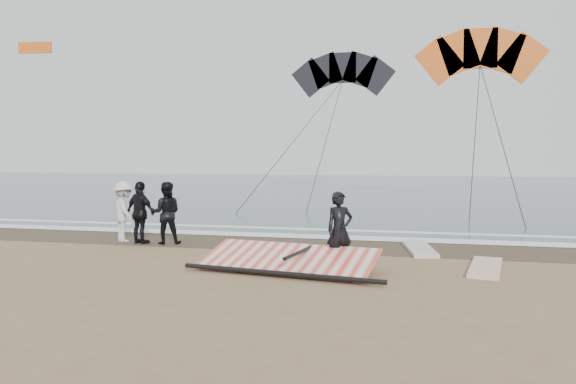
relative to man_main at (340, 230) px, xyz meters
name	(u,v)px	position (x,y,z in m)	size (l,w,h in m)	color
ground	(320,280)	(-0.19, -1.38, -0.87)	(120.00, 120.00, 0.00)	#8C704C
sea	(395,188)	(-0.19, 31.62, -0.86)	(120.00, 54.00, 0.02)	#233838
wet_sand	(348,246)	(-0.19, 3.12, -0.86)	(120.00, 2.80, 0.01)	#4C3D2B
foam_near	(354,238)	(-0.19, 4.52, -0.84)	(120.00, 0.90, 0.01)	white
foam_far	(360,231)	(-0.19, 6.22, -0.84)	(120.00, 0.45, 0.01)	white
man_main	(340,230)	(0.00, 0.00, 0.00)	(0.63, 0.42, 1.74)	black
board_white	(486,267)	(3.22, 0.58, -0.82)	(0.64, 2.29, 0.09)	white
board_cream	(419,249)	(1.76, 2.80, -0.82)	(0.64, 2.38, 0.10)	beige
trio_cluster	(141,212)	(-6.13, 2.25, 0.03)	(2.59, 1.32, 1.81)	black
sail_rig	(287,261)	(-1.12, -0.48, -0.67)	(4.47, 2.28, 0.51)	black
kite_red	(480,59)	(4.58, 17.56, 6.53)	(7.17, 4.98, 12.05)	#DC5D19
kite_dark	(342,77)	(-3.44, 24.89, 6.90)	(7.81, 7.34, 16.50)	black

